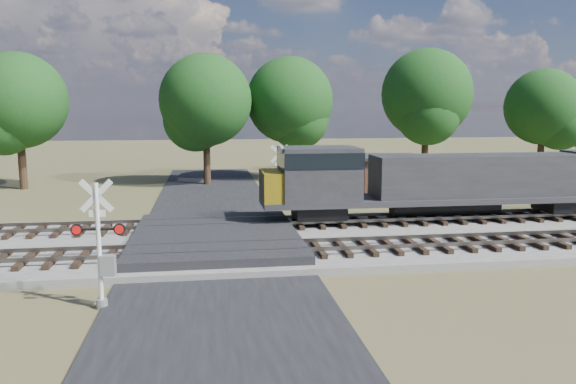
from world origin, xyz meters
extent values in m
plane|color=#4B4D29|center=(0.00, 0.00, 0.00)|extent=(160.00, 160.00, 0.00)
cube|color=gray|center=(10.00, 0.50, 0.15)|extent=(140.00, 10.00, 0.30)
cube|color=black|center=(0.00, 0.00, 0.04)|extent=(7.00, 60.00, 0.08)
cube|color=#262628|center=(0.00, 0.50, 0.32)|extent=(7.00, 9.00, 0.62)
cube|color=black|center=(2.00, -2.00, 0.39)|extent=(44.00, 2.60, 0.18)
cube|color=#544E48|center=(10.00, -2.72, 0.55)|extent=(140.00, 0.08, 0.15)
cube|color=#544E48|center=(10.00, -1.28, 0.55)|extent=(140.00, 0.08, 0.15)
cube|color=black|center=(2.00, 3.00, 0.39)|extent=(44.00, 2.60, 0.18)
cube|color=#544E48|center=(10.00, 2.28, 0.55)|extent=(140.00, 0.08, 0.15)
cube|color=#544E48|center=(10.00, 3.72, 0.55)|extent=(140.00, 0.08, 0.15)
cylinder|color=silver|center=(-3.51, -6.59, 1.90)|extent=(0.13, 0.13, 3.79)
cylinder|color=gray|center=(-3.51, -6.59, 0.14)|extent=(0.34, 0.34, 0.28)
cube|color=silver|center=(-3.51, -6.59, 3.41)|extent=(0.99, 0.12, 0.99)
cube|color=silver|center=(-3.51, -6.59, 3.41)|extent=(0.99, 0.12, 0.99)
cube|color=silver|center=(-3.51, -6.59, 2.89)|extent=(0.47, 0.07, 0.21)
cube|color=black|center=(-3.51, -6.59, 2.42)|extent=(1.52, 0.18, 0.06)
cylinder|color=red|center=(-4.13, -6.53, 2.42)|extent=(0.35, 0.12, 0.34)
cylinder|color=red|center=(-2.90, -6.64, 2.42)|extent=(0.35, 0.12, 0.34)
cube|color=gray|center=(-3.28, -6.61, 1.33)|extent=(0.45, 0.32, 0.62)
cylinder|color=silver|center=(3.55, 6.30, 1.93)|extent=(0.14, 0.14, 3.87)
cylinder|color=gray|center=(3.55, 6.30, 0.14)|extent=(0.35, 0.35, 0.29)
cube|color=silver|center=(3.55, 6.30, 3.48)|extent=(1.01, 0.04, 1.01)
cube|color=silver|center=(3.55, 6.30, 3.48)|extent=(1.01, 0.04, 1.01)
cube|color=silver|center=(3.55, 6.30, 2.95)|extent=(0.48, 0.03, 0.21)
cube|color=black|center=(3.55, 6.30, 2.46)|extent=(1.55, 0.06, 0.06)
cylinder|color=red|center=(4.17, 6.30, 2.46)|extent=(0.35, 0.10, 0.35)
cylinder|color=red|center=(2.92, 6.30, 2.46)|extent=(0.35, 0.10, 0.35)
cube|color=gray|center=(3.31, 6.30, 1.35)|extent=(0.44, 0.29, 0.63)
cube|color=#3F221B|center=(11.50, 11.96, 1.31)|extent=(4.16, 4.16, 2.62)
cube|color=#29292B|center=(11.50, 11.96, 2.72)|extent=(4.57, 4.57, 0.19)
cylinder|color=black|center=(-13.58, 19.64, 2.46)|extent=(0.56, 0.56, 4.93)
sphere|color=#163912|center=(-13.58, 19.64, 6.40)|extent=(6.90, 6.90, 6.90)
cylinder|color=black|center=(-0.29, 19.89, 2.48)|extent=(0.56, 0.56, 4.96)
sphere|color=#163912|center=(-0.29, 19.89, 6.45)|extent=(6.95, 6.95, 6.95)
cylinder|color=black|center=(6.42, 22.01, 2.49)|extent=(0.56, 0.56, 4.98)
sphere|color=#163912|center=(6.42, 22.01, 6.48)|extent=(6.98, 6.98, 6.98)
cylinder|color=black|center=(18.14, 22.33, 2.70)|extent=(0.56, 0.56, 5.41)
sphere|color=#163912|center=(18.14, 22.33, 7.03)|extent=(7.57, 7.57, 7.57)
cylinder|color=black|center=(27.99, 20.99, 2.29)|extent=(0.56, 0.56, 4.57)
sphere|color=#163912|center=(27.99, 20.99, 5.95)|extent=(6.40, 6.40, 6.40)
camera|label=1|loc=(-0.32, -23.30, 5.98)|focal=35.00mm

